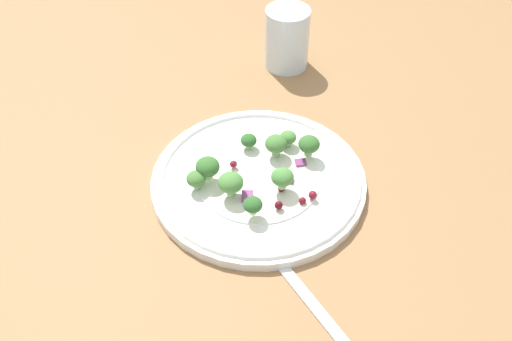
% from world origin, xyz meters
% --- Properties ---
extents(ground_plane, '(1.80, 1.80, 0.02)m').
position_xyz_m(ground_plane, '(0.00, 0.00, -0.01)').
color(ground_plane, olive).
extents(plate, '(0.26, 0.26, 0.02)m').
position_xyz_m(plate, '(0.00, 0.03, 0.01)').
color(plate, white).
rests_on(plate, ground_plane).
extents(dressing_pool, '(0.15, 0.15, 0.00)m').
position_xyz_m(dressing_pool, '(0.00, 0.03, 0.01)').
color(dressing_pool, white).
rests_on(dressing_pool, plate).
extents(broccoli_floret_0, '(0.03, 0.03, 0.03)m').
position_xyz_m(broccoli_floret_0, '(-0.07, 0.05, 0.03)').
color(broccoli_floret_0, '#8EB77A').
rests_on(broccoli_floret_0, plate).
extents(broccoli_floret_1, '(0.03, 0.03, 0.03)m').
position_xyz_m(broccoli_floret_1, '(0.00, 0.06, 0.04)').
color(broccoli_floret_1, '#9EC684').
rests_on(broccoli_floret_1, plate).
extents(broccoli_floret_2, '(0.03, 0.03, 0.03)m').
position_xyz_m(broccoli_floret_2, '(0.04, 0.02, 0.04)').
color(broccoli_floret_2, '#8EB77A').
rests_on(broccoli_floret_2, plate).
extents(broccoli_floret_3, '(0.02, 0.02, 0.02)m').
position_xyz_m(broccoli_floret_3, '(0.06, -0.02, 0.03)').
color(broccoli_floret_3, '#8EB77A').
rests_on(broccoli_floret_3, plate).
extents(broccoli_floret_4, '(0.02, 0.02, 0.02)m').
position_xyz_m(broccoli_floret_4, '(0.05, 0.06, 0.03)').
color(broccoli_floret_4, '#ADD18E').
rests_on(broccoli_floret_4, plate).
extents(broccoli_floret_5, '(0.02, 0.02, 0.02)m').
position_xyz_m(broccoli_floret_5, '(-0.07, 0.02, 0.03)').
color(broccoli_floret_5, '#8EB77A').
rests_on(broccoli_floret_5, plate).
extents(broccoli_floret_6, '(0.03, 0.03, 0.03)m').
position_xyz_m(broccoli_floret_6, '(0.04, -0.01, 0.04)').
color(broccoli_floret_6, '#ADD18E').
rests_on(broccoli_floret_6, plate).
extents(broccoli_floret_7, '(0.03, 0.03, 0.03)m').
position_xyz_m(broccoli_floret_7, '(-0.04, 0.02, 0.03)').
color(broccoli_floret_7, '#8EB77A').
rests_on(broccoli_floret_7, plate).
extents(broccoli_floret_8, '(0.02, 0.02, 0.02)m').
position_xyz_m(broccoli_floret_8, '(-0.03, -0.02, 0.03)').
color(broccoli_floret_8, '#9EC684').
rests_on(broccoli_floret_8, plate).
extents(cranberry_0, '(0.01, 0.01, 0.01)m').
position_xyz_m(cranberry_0, '(-0.00, 0.06, 0.02)').
color(cranberry_0, '#4C0A14').
rests_on(cranberry_0, plate).
extents(cranberry_1, '(0.01, 0.01, 0.01)m').
position_xyz_m(cranberry_1, '(0.01, -0.01, 0.02)').
color(cranberry_1, maroon).
rests_on(cranberry_1, plate).
extents(cranberry_2, '(0.01, 0.01, 0.01)m').
position_xyz_m(cranberry_2, '(0.00, 0.09, 0.02)').
color(cranberry_2, maroon).
rests_on(cranberry_2, plate).
extents(cranberry_3, '(0.01, 0.01, 0.01)m').
position_xyz_m(cranberry_3, '(-0.01, 0.10, 0.02)').
color(cranberry_3, maroon).
rests_on(cranberry_3, plate).
extents(cranberry_4, '(0.01, 0.01, 0.01)m').
position_xyz_m(cranberry_4, '(0.03, 0.08, 0.02)').
color(cranberry_4, '#4C0A14').
rests_on(cranberry_4, plate).
extents(onion_bit_0, '(0.02, 0.02, 0.00)m').
position_xyz_m(onion_bit_0, '(-0.05, 0.05, 0.02)').
color(onion_bit_0, '#843D75').
rests_on(onion_bit_0, plate).
extents(onion_bit_1, '(0.02, 0.02, 0.01)m').
position_xyz_m(onion_bit_1, '(0.04, 0.04, 0.02)').
color(onion_bit_1, '#843D75').
rests_on(onion_bit_1, plate).
extents(onion_bit_2, '(0.01, 0.01, 0.00)m').
position_xyz_m(onion_bit_2, '(-0.02, 0.06, 0.02)').
color(onion_bit_2, '#843D75').
rests_on(onion_bit_2, plate).
extents(fork, '(0.07, 0.18, 0.01)m').
position_xyz_m(fork, '(0.09, 0.16, 0.00)').
color(fork, silver).
rests_on(fork, ground_plane).
extents(water_glass, '(0.07, 0.07, 0.09)m').
position_xyz_m(water_glass, '(-0.22, -0.11, 0.05)').
color(water_glass, silver).
rests_on(water_glass, ground_plane).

